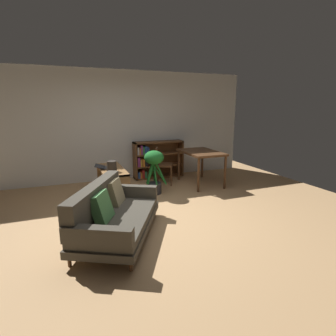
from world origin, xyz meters
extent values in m
plane|color=tan|center=(0.00, 0.00, 0.00)|extent=(8.16, 8.16, 0.00)
cube|color=silver|center=(0.00, 2.70, 1.35)|extent=(6.80, 0.10, 2.70)
cylinder|color=#56351E|center=(0.04, 0.07, 0.06)|extent=(0.04, 0.04, 0.12)
cylinder|color=#56351E|center=(-0.71, -1.32, 0.06)|extent=(0.04, 0.04, 0.12)
cylinder|color=#56351E|center=(-0.61, 0.42, 0.06)|extent=(0.04, 0.04, 0.12)
cylinder|color=#56351E|center=(-1.36, -0.98, 0.06)|extent=(0.04, 0.04, 0.12)
cube|color=#474238|center=(-0.66, -0.45, 0.17)|extent=(1.58, 1.94, 0.10)
cube|color=#474238|center=(-0.66, -0.45, 0.27)|extent=(1.51, 1.86, 0.10)
cube|color=#474238|center=(-0.96, -0.29, 0.54)|extent=(0.95, 1.56, 0.44)
cube|color=#474238|center=(-0.28, 0.26, 0.42)|extent=(0.79, 0.51, 0.20)
cube|color=#474238|center=(-1.04, -1.16, 0.42)|extent=(0.79, 0.51, 0.20)
cube|color=#4C894C|center=(-0.90, -0.52, 0.50)|extent=(0.39, 0.46, 0.42)
cube|color=tan|center=(-0.60, 0.06, 0.50)|extent=(0.36, 0.44, 0.41)
cube|color=olive|center=(-0.46, 1.82, 0.31)|extent=(0.46, 0.04, 0.62)
cube|color=olive|center=(-0.46, 0.67, 0.31)|extent=(0.46, 0.04, 0.62)
cube|color=olive|center=(-0.46, 1.25, 0.25)|extent=(0.46, 1.14, 0.04)
cube|color=olive|center=(-0.46, 1.25, 0.60)|extent=(0.46, 1.18, 0.04)
cube|color=olive|center=(-0.46, 1.25, 0.02)|extent=(0.46, 1.14, 0.04)
cube|color=#333338|center=(-0.49, 1.30, 0.63)|extent=(0.26, 0.35, 0.02)
cube|color=black|center=(-0.68, 1.34, 0.66)|extent=(0.24, 0.33, 0.06)
cylinder|color=#2D2823|center=(-0.50, 0.99, 0.72)|extent=(0.18, 0.18, 0.20)
cylinder|color=slate|center=(-0.50, 0.99, 0.76)|extent=(0.10, 0.10, 0.01)
cylinder|color=#333338|center=(0.42, 1.20, 0.12)|extent=(0.30, 0.30, 0.24)
cylinder|color=#1E6B28|center=(0.53, 1.18, 0.43)|extent=(0.26, 0.07, 0.40)
cylinder|color=#1E6B28|center=(0.45, 1.28, 0.52)|extent=(0.13, 0.22, 0.59)
cylinder|color=#1E6B28|center=(0.37, 1.28, 0.43)|extent=(0.14, 0.22, 0.42)
cylinder|color=#1E6B28|center=(0.34, 1.21, 0.53)|extent=(0.20, 0.08, 0.61)
cylinder|color=#1E6B28|center=(0.34, 1.18, 0.51)|extent=(0.21, 0.09, 0.57)
cylinder|color=#1E6B28|center=(0.41, 1.11, 0.42)|extent=(0.04, 0.21, 0.38)
cylinder|color=#1E6B28|center=(0.52, 1.10, 0.50)|extent=(0.23, 0.23, 0.55)
ellipsoid|color=#1E6B28|center=(0.42, 1.20, 0.79)|extent=(0.41, 0.41, 0.29)
cylinder|color=#56351E|center=(1.34, 2.01, 0.38)|extent=(0.06, 0.06, 0.75)
cylinder|color=#56351E|center=(1.34, 0.95, 0.38)|extent=(0.06, 0.06, 0.75)
cylinder|color=#56351E|center=(2.01, 2.01, 0.38)|extent=(0.06, 0.06, 0.75)
cylinder|color=#56351E|center=(2.01, 0.95, 0.38)|extent=(0.06, 0.06, 0.75)
cube|color=#56351E|center=(1.68, 1.48, 0.78)|extent=(0.77, 1.16, 0.05)
cylinder|color=#56351E|center=(1.11, 1.93, 0.22)|extent=(0.04, 0.04, 0.45)
cylinder|color=#56351E|center=(0.96, 1.58, 0.22)|extent=(0.04, 0.04, 0.45)
cylinder|color=#56351E|center=(0.79, 2.07, 0.22)|extent=(0.04, 0.04, 0.45)
cylinder|color=#56351E|center=(0.64, 1.72, 0.22)|extent=(0.04, 0.04, 0.45)
cube|color=#56351E|center=(0.88, 1.83, 0.47)|extent=(0.52, 0.54, 0.04)
cube|color=#56351E|center=(0.72, 1.90, 0.68)|extent=(0.18, 0.36, 0.39)
cube|color=brown|center=(0.33, 2.47, 0.48)|extent=(0.04, 0.34, 0.95)
cube|color=brown|center=(1.59, 2.47, 0.48)|extent=(0.04, 0.34, 0.95)
cube|color=brown|center=(0.96, 2.47, 0.93)|extent=(1.30, 0.34, 0.04)
cube|color=brown|center=(0.96, 2.47, 0.02)|extent=(1.30, 0.34, 0.04)
cube|color=brown|center=(0.96, 2.62, 0.48)|extent=(1.27, 0.04, 0.95)
cube|color=brown|center=(0.96, 2.47, 0.32)|extent=(1.27, 0.33, 0.04)
cube|color=brown|center=(0.96, 2.47, 0.63)|extent=(1.27, 0.33, 0.04)
cube|color=#2D5199|center=(0.39, 2.45, 0.12)|extent=(0.05, 0.27, 0.16)
cube|color=orange|center=(0.45, 2.45, 0.11)|extent=(0.04, 0.27, 0.15)
cube|color=red|center=(0.51, 2.45, 0.14)|extent=(0.06, 0.27, 0.20)
cube|color=#337F47|center=(0.57, 2.45, 0.12)|extent=(0.05, 0.28, 0.16)
cube|color=#993884|center=(0.40, 2.45, 0.46)|extent=(0.07, 0.28, 0.23)
cube|color=gold|center=(0.46, 2.44, 0.43)|extent=(0.04, 0.24, 0.19)
cube|color=orange|center=(0.52, 2.44, 0.43)|extent=(0.06, 0.23, 0.19)
cube|color=black|center=(0.59, 2.44, 0.42)|extent=(0.07, 0.24, 0.15)
cube|color=silver|center=(0.39, 2.45, 0.74)|extent=(0.04, 0.26, 0.19)
cube|color=orange|center=(0.43, 2.45, 0.73)|extent=(0.03, 0.28, 0.17)
cube|color=#993884|center=(0.47, 2.46, 0.76)|extent=(0.04, 0.29, 0.23)
cube|color=#337F47|center=(0.53, 2.45, 0.74)|extent=(0.05, 0.26, 0.20)
cube|color=#2D5199|center=(0.59, 2.45, 0.75)|extent=(0.07, 0.25, 0.20)
cube|color=#2D5199|center=(0.65, 2.45, 0.73)|extent=(0.03, 0.26, 0.18)
camera|label=1|loc=(-1.29, -3.97, 1.83)|focal=28.29mm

